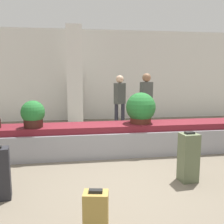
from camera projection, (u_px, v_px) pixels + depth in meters
ground_plane at (127, 185)px, 3.78m from camera, size 18.00×18.00×0.00m
back_wall at (95, 75)px, 8.99m from camera, size 18.00×0.06×3.20m
carousel at (112, 139)px, 5.25m from camera, size 7.08×0.82×0.63m
pillar at (75, 76)px, 8.19m from camera, size 0.50×0.50×3.20m
suitcase_0 at (96, 212)px, 2.63m from camera, size 0.29×0.23×0.47m
suitcase_1 at (188, 157)px, 3.86m from camera, size 0.28×0.26×0.79m
potted_plant_1 at (141, 109)px, 5.25m from camera, size 0.63×0.63×0.65m
potted_plant_2 at (33, 114)px, 4.83m from camera, size 0.46×0.46×0.53m
traveler_0 at (120, 98)px, 7.41m from camera, size 0.37×0.32×1.62m
traveler_1 at (146, 98)px, 6.88m from camera, size 0.36×0.27×1.67m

